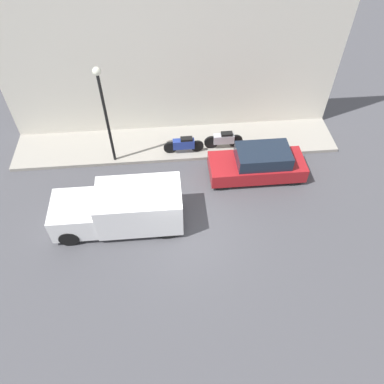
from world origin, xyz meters
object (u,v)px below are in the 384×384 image
object	(u,v)px
delivery_van	(120,208)
streetlamp	(104,104)
parked_car	(258,164)
scooter_silver	(224,139)
motorcycle_blue	(184,144)

from	to	relation	value
delivery_van	streetlamp	distance (m)	4.22
streetlamp	parked_car	bearing A→B (deg)	-102.64
parked_car	streetlamp	xyz separation A→B (m)	(1.40, 6.24, 2.45)
scooter_silver	streetlamp	distance (m)	5.63
delivery_van	parked_car	bearing A→B (deg)	-69.53
parked_car	motorcycle_blue	bearing A→B (deg)	62.12
scooter_silver	streetlamp	bearing A→B (deg)	94.53
delivery_van	motorcycle_blue	distance (m)	4.66
motorcycle_blue	parked_car	bearing A→B (deg)	-117.88
motorcycle_blue	streetlamp	size ratio (longest dim) A/B	0.40
parked_car	delivery_van	xyz separation A→B (m)	(-2.16, 5.78, 0.23)
scooter_silver	streetlamp	xyz separation A→B (m)	(-0.40, 5.02, 2.52)
delivery_van	streetlamp	size ratio (longest dim) A/B	1.06
delivery_van	motorcycle_blue	xyz separation A→B (m)	(3.79, -2.70, -0.32)
streetlamp	delivery_van	bearing A→B (deg)	-172.56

